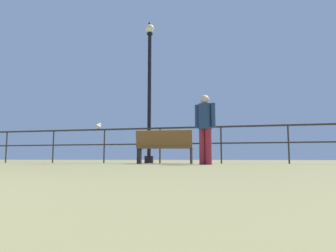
{
  "coord_description": "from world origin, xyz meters",
  "views": [
    {
      "loc": [
        2.31,
        0.31,
        0.14
      ],
      "look_at": [
        0.37,
        8.47,
        1.05
      ],
      "focal_mm": 32.1,
      "sensor_mm": 36.0,
      "label": 1
    }
  ],
  "objects_px": {
    "person_by_bench": "(205,124)",
    "lamppost_center": "(149,86)",
    "bench_near_left": "(165,145)",
    "seagull_on_rail": "(98,126)"
  },
  "relations": [
    {
      "from": "seagull_on_rail",
      "to": "bench_near_left",
      "type": "bearing_deg",
      "value": -19.5
    },
    {
      "from": "person_by_bench",
      "to": "seagull_on_rail",
      "type": "distance_m",
      "value": 3.95
    },
    {
      "from": "bench_near_left",
      "to": "person_by_bench",
      "type": "bearing_deg",
      "value": -34.99
    },
    {
      "from": "seagull_on_rail",
      "to": "lamppost_center",
      "type": "bearing_deg",
      "value": 7.04
    },
    {
      "from": "bench_near_left",
      "to": "lamppost_center",
      "type": "relative_size",
      "value": 0.34
    },
    {
      "from": "lamppost_center",
      "to": "seagull_on_rail",
      "type": "height_order",
      "value": "lamppost_center"
    },
    {
      "from": "lamppost_center",
      "to": "person_by_bench",
      "type": "height_order",
      "value": "lamppost_center"
    },
    {
      "from": "person_by_bench",
      "to": "lamppost_center",
      "type": "bearing_deg",
      "value": 136.05
    },
    {
      "from": "bench_near_left",
      "to": "person_by_bench",
      "type": "distance_m",
      "value": 1.52
    },
    {
      "from": "lamppost_center",
      "to": "seagull_on_rail",
      "type": "relative_size",
      "value": 10.31
    }
  ]
}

